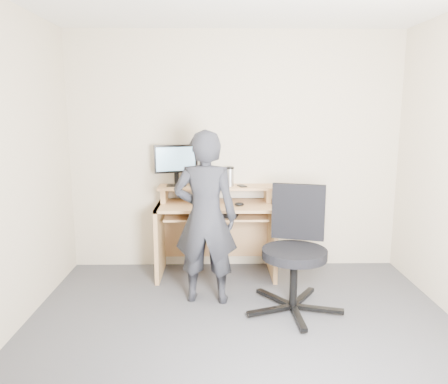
{
  "coord_description": "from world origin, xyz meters",
  "views": [
    {
      "loc": [
        -0.19,
        -2.88,
        1.7
      ],
      "look_at": [
        -0.13,
        1.05,
        0.95
      ],
      "focal_mm": 35.0,
      "sensor_mm": 36.0,
      "label": 1
    }
  ],
  "objects_px": {
    "monitor": "(176,161)",
    "person": "(205,218)",
    "office_chair": "(296,245)",
    "desk": "(216,221)"
  },
  "relations": [
    {
      "from": "monitor",
      "to": "office_chair",
      "type": "bearing_deg",
      "value": -58.44
    },
    {
      "from": "monitor",
      "to": "person",
      "type": "height_order",
      "value": "person"
    },
    {
      "from": "desk",
      "to": "person",
      "type": "height_order",
      "value": "person"
    },
    {
      "from": "office_chair",
      "to": "person",
      "type": "height_order",
      "value": "person"
    },
    {
      "from": "desk",
      "to": "office_chair",
      "type": "relative_size",
      "value": 1.16
    },
    {
      "from": "office_chair",
      "to": "person",
      "type": "distance_m",
      "value": 0.81
    },
    {
      "from": "person",
      "to": "monitor",
      "type": "bearing_deg",
      "value": -61.65
    },
    {
      "from": "monitor",
      "to": "person",
      "type": "xyz_separation_m",
      "value": [
        0.32,
        -0.78,
        -0.4
      ]
    },
    {
      "from": "monitor",
      "to": "office_chair",
      "type": "distance_m",
      "value": 1.56
    },
    {
      "from": "desk",
      "to": "person",
      "type": "xyz_separation_m",
      "value": [
        -0.09,
        -0.71,
        0.22
      ]
    }
  ]
}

